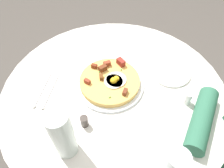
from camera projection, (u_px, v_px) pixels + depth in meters
name	position (u px, v px, depth m)	size (l,w,h in m)	color
ground_plane	(113.00, 157.00, 1.44)	(6.00, 6.00, 0.00)	#4C4742
dining_table	(114.00, 112.00, 1.00)	(0.92, 0.92, 0.75)	silver
pizza_plate	(110.00, 84.00, 0.87)	(0.28, 0.28, 0.01)	white
breakfast_pizza	(110.00, 81.00, 0.86)	(0.25, 0.25, 0.05)	#E0AF57
bread_plate	(170.00, 72.00, 0.92)	(0.18, 0.18, 0.01)	white
napkin	(46.00, 90.00, 0.86)	(0.17, 0.14, 0.00)	white
fork	(50.00, 90.00, 0.85)	(0.18, 0.01, 0.01)	silver
knife	(42.00, 89.00, 0.86)	(0.18, 0.01, 0.01)	silver
water_glass	(176.00, 164.00, 0.62)	(0.07, 0.07, 0.11)	silver
water_bottle	(62.00, 134.00, 0.62)	(0.07, 0.07, 0.21)	silver
salt_shaker	(188.00, 98.00, 0.80)	(0.03, 0.03, 0.05)	white
pepper_shaker	(84.00, 121.00, 0.74)	(0.03, 0.03, 0.05)	#3F3833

